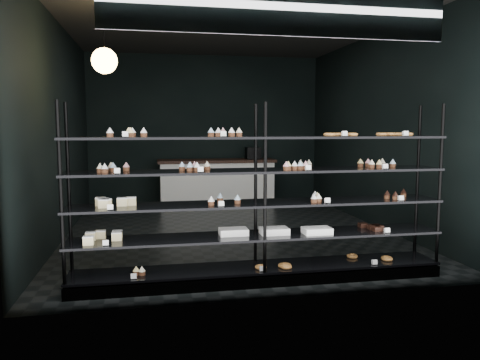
{
  "coord_description": "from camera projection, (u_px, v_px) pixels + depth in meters",
  "views": [
    {
      "loc": [
        -1.21,
        -7.24,
        1.66
      ],
      "look_at": [
        -0.18,
        -1.9,
        1.04
      ],
      "focal_mm": 35.0,
      "sensor_mm": 36.0,
      "label": 1
    }
  ],
  "objects": [
    {
      "name": "room",
      "position": [
        228.0,
        131.0,
        7.3
      ],
      "size": [
        5.01,
        6.01,
        3.2
      ],
      "color": "black",
      "rests_on": "ground"
    },
    {
      "name": "display_shelf",
      "position": [
        257.0,
        224.0,
        5.0
      ],
      "size": [
        4.0,
        0.5,
        1.91
      ],
      "color": "black",
      "rests_on": "room"
    },
    {
      "name": "signage",
      "position": [
        280.0,
        8.0,
        4.31
      ],
      "size": [
        3.3,
        0.05,
        0.5
      ],
      "color": "#0B123A",
      "rests_on": "room"
    },
    {
      "name": "pendant_lamp",
      "position": [
        104.0,
        61.0,
        5.6
      ],
      "size": [
        0.31,
        0.31,
        0.88
      ],
      "color": "black",
      "rests_on": "room"
    },
    {
      "name": "service_counter",
      "position": [
        217.0,
        182.0,
        9.89
      ],
      "size": [
        2.46,
        0.65,
        1.23
      ],
      "color": "white",
      "rests_on": "room"
    }
  ]
}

